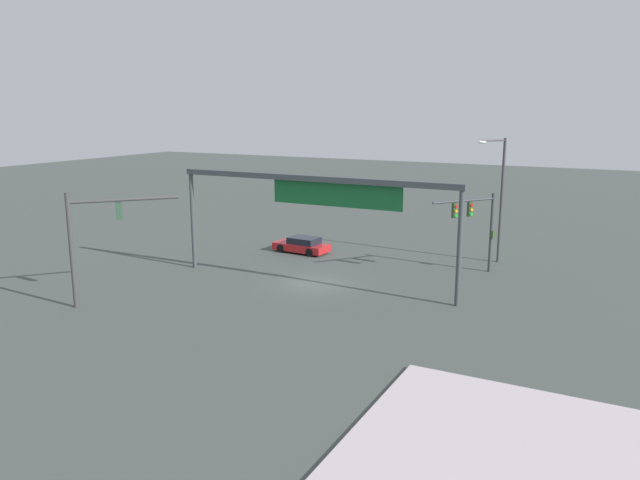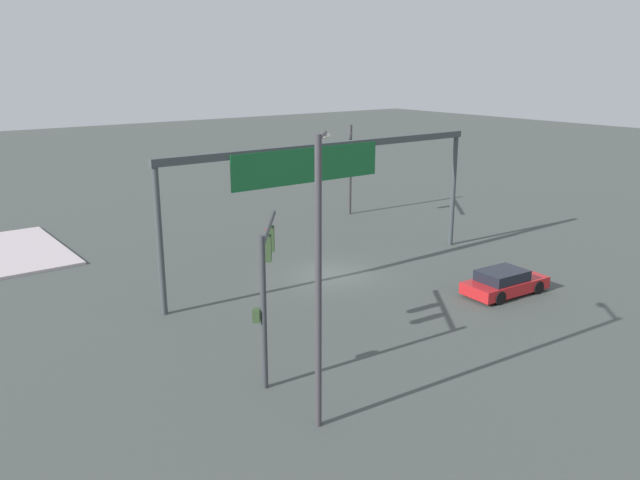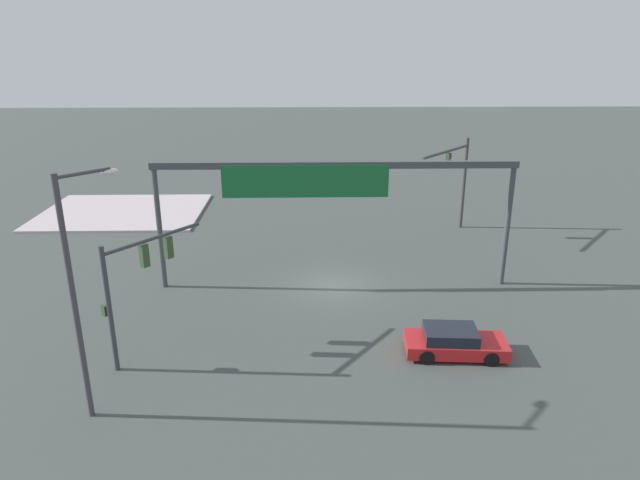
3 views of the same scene
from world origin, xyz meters
TOP-DOWN VIEW (x-y plane):
  - ground_plane at (0.00, 0.00)m, footprint 176.37×176.37m
  - sidewalk_corner at (15.81, -14.22)m, footprint 12.22×9.77m
  - traffic_signal_near_corner at (-8.75, -9.16)m, footprint 4.08×4.61m
  - traffic_signal_opposite_side at (8.43, 7.13)m, footprint 3.37×3.94m
  - streetlamp_curved_arm at (9.04, 10.98)m, footprint 1.68×1.75m
  - overhead_sign_gantry at (0.39, -0.03)m, footprint 18.83×0.43m
  - sedan_car_approaching at (-4.76, 7.27)m, footprint 4.35×2.16m

SIDE VIEW (x-z plane):
  - ground_plane at x=0.00m, z-range 0.00..0.00m
  - sidewalk_corner at x=15.81m, z-range 0.00..0.15m
  - sedan_car_approaching at x=-4.76m, z-range -0.03..1.18m
  - traffic_signal_opposite_side at x=8.43m, z-range 1.03..6.39m
  - traffic_signal_near_corner at x=-8.75m, z-range 1.05..7.47m
  - streetlamp_curved_arm at x=9.04m, z-range 0.63..9.44m
  - overhead_sign_gantry at x=0.39m, z-range 2.26..9.10m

